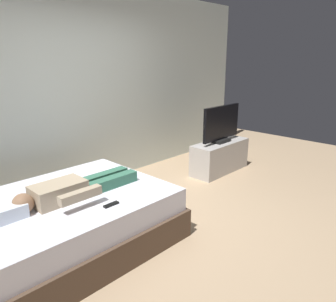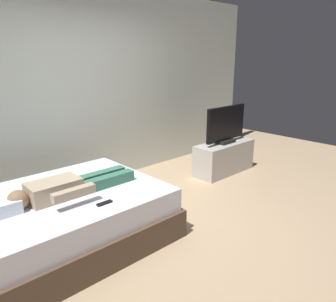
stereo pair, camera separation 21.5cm
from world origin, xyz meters
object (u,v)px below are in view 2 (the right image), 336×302
Objects in this scene: tv at (226,125)px; remote at (104,203)px; bed at (65,219)px; person at (68,188)px; tv_stand at (224,158)px.

remote is at bearing -165.94° from tv.
bed is 0.37m from person.
tv reaches higher than tv_stand.
bed is 13.13× the size of remote.
tv is at bearing 14.06° from remote.
bed is at bearing 110.42° from remote.
tv is at bearing 3.75° from bed.
remote is (0.18, -0.48, 0.29)m from bed.
tv reaches higher than remote.
remote is at bearing -165.94° from tv_stand.
remote is (0.15, -0.40, -0.07)m from person.
person reaches higher than bed.
person is at bearing -69.87° from bed.
person is 2.85m from tv.
person is 1.15× the size of tv_stand.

